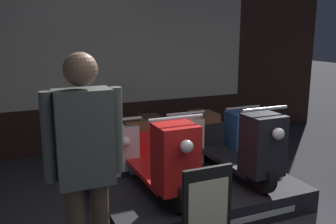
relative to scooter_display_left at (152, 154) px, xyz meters
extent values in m
cube|color=#331E19|center=(0.39, 2.19, 1.01)|extent=(7.54, 0.08, 3.20)
cube|color=beige|center=(0.39, 2.14, 0.96)|extent=(4.15, 0.01, 1.70)
cube|color=black|center=(0.47, 0.02, -0.47)|extent=(2.07, 1.60, 0.24)
cube|color=silver|center=(0.47, -0.79, -0.48)|extent=(1.45, 0.01, 0.06)
cylinder|color=black|center=(0.00, -0.59, -0.17)|extent=(0.09, 0.35, 0.35)
cylinder|color=black|center=(0.00, 0.62, -0.17)|extent=(0.09, 0.35, 0.35)
cube|color=red|center=(0.00, 0.02, -0.18)|extent=(0.34, 1.11, 0.05)
cube|color=red|center=(0.00, -0.57, 0.14)|extent=(0.35, 0.31, 0.60)
cube|color=red|center=(0.00, 0.60, -0.08)|extent=(0.37, 0.37, 0.40)
cube|color=brown|center=(0.00, 0.59, 0.17)|extent=(0.27, 0.33, 0.11)
cylinder|color=silver|center=(0.00, -0.57, 0.50)|extent=(0.50, 0.03, 0.03)
sphere|color=white|center=(0.00, -0.78, 0.31)|extent=(0.11, 0.11, 0.11)
cylinder|color=black|center=(0.93, -0.59, -0.17)|extent=(0.09, 0.35, 0.35)
cylinder|color=black|center=(0.93, 0.62, -0.17)|extent=(0.09, 0.35, 0.35)
cube|color=black|center=(0.93, 0.02, -0.18)|extent=(0.34, 1.11, 0.05)
cube|color=black|center=(0.93, -0.57, 0.14)|extent=(0.35, 0.31, 0.60)
cube|color=black|center=(0.93, 0.60, -0.08)|extent=(0.37, 0.37, 0.40)
cube|color=brown|center=(0.93, 0.59, 0.17)|extent=(0.27, 0.33, 0.11)
cylinder|color=silver|center=(0.93, -0.57, 0.50)|extent=(0.50, 0.03, 0.03)
sphere|color=white|center=(0.93, -0.78, 0.31)|extent=(0.11, 0.11, 0.11)
cylinder|color=black|center=(-0.19, 0.49, -0.41)|extent=(0.09, 0.35, 0.35)
cylinder|color=black|center=(-0.19, 1.70, -0.41)|extent=(0.09, 0.35, 0.35)
cube|color=#BCBCC1|center=(-0.19, 1.10, -0.42)|extent=(0.34, 1.11, 0.05)
cube|color=#BCBCC1|center=(-0.19, 0.52, -0.10)|extent=(0.35, 0.31, 0.60)
cube|color=#BCBCC1|center=(-0.19, 1.68, -0.32)|extent=(0.37, 0.37, 0.40)
cube|color=brown|center=(-0.19, 1.67, -0.07)|extent=(0.27, 0.33, 0.11)
cylinder|color=silver|center=(-0.19, 0.51, 0.26)|extent=(0.50, 0.03, 0.03)
sphere|color=white|center=(-0.19, 0.30, 0.07)|extent=(0.11, 0.11, 0.11)
cylinder|color=black|center=(0.63, 0.49, -0.41)|extent=(0.09, 0.35, 0.35)
cylinder|color=black|center=(0.63, 1.70, -0.41)|extent=(0.09, 0.35, 0.35)
cube|color=beige|center=(0.63, 1.10, -0.42)|extent=(0.34, 1.11, 0.05)
cube|color=beige|center=(0.63, 0.52, -0.10)|extent=(0.35, 0.31, 0.60)
cube|color=beige|center=(0.63, 1.68, -0.32)|extent=(0.37, 0.37, 0.40)
cube|color=brown|center=(0.63, 1.67, -0.07)|extent=(0.27, 0.33, 0.11)
cylinder|color=silver|center=(0.63, 0.51, 0.26)|extent=(0.50, 0.03, 0.03)
sphere|color=white|center=(0.63, 0.30, 0.07)|extent=(0.11, 0.11, 0.11)
cylinder|color=black|center=(1.44, 0.49, -0.41)|extent=(0.09, 0.35, 0.35)
cylinder|color=black|center=(1.44, 1.70, -0.41)|extent=(0.09, 0.35, 0.35)
cube|color=#386BBC|center=(1.44, 1.10, -0.42)|extent=(0.34, 1.11, 0.05)
cube|color=#386BBC|center=(1.44, 0.52, -0.10)|extent=(0.35, 0.31, 0.60)
cube|color=#386BBC|center=(1.44, 1.68, -0.32)|extent=(0.37, 0.37, 0.40)
cube|color=brown|center=(1.44, 1.67, -0.07)|extent=(0.27, 0.33, 0.11)
cylinder|color=silver|center=(1.44, 0.51, 0.26)|extent=(0.50, 0.03, 0.03)
sphere|color=white|center=(1.44, 0.30, 0.07)|extent=(0.11, 0.11, 0.11)
cube|color=#474C47|center=(-0.87, -1.00, 0.55)|extent=(0.37, 0.21, 0.64)
cylinder|color=#474C47|center=(-1.09, -1.00, 0.57)|extent=(0.08, 0.08, 0.59)
cylinder|color=#474C47|center=(-0.64, -1.00, 0.57)|extent=(0.08, 0.08, 0.59)
sphere|color=brown|center=(-0.87, -1.00, 0.99)|extent=(0.22, 0.22, 0.22)
cube|color=black|center=(0.06, -1.03, -0.19)|extent=(0.43, 0.04, 0.79)
cube|color=beige|center=(0.06, -1.05, -0.13)|extent=(0.35, 0.01, 0.47)
camera|label=1|loc=(-1.30, -3.38, 1.24)|focal=40.00mm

